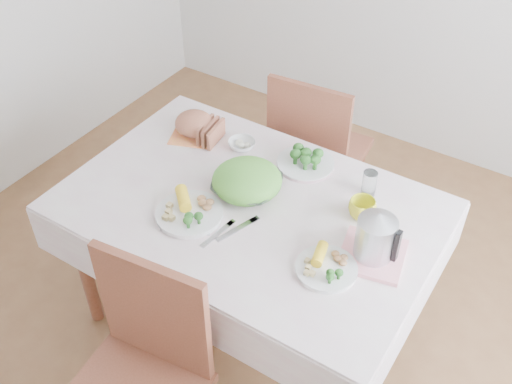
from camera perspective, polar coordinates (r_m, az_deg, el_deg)
The scene contains 18 objects.
floor at distance 2.99m, azimuth -0.54°, elevation -12.01°, with size 3.60×3.60×0.00m, color brown.
dining_table at distance 2.70m, azimuth -0.59°, elevation -7.22°, with size 1.40×0.90×0.75m, color brown.
tablecloth at distance 2.43m, azimuth -0.65°, elevation -1.23°, with size 1.50×1.00×0.01m, color silver.
chair_far at distance 3.20m, azimuth 6.11°, elevation 3.74°, with size 0.44×0.44×0.98m, color brown.
salad_bowl at distance 2.46m, azimuth -0.86°, elevation 0.55°, with size 0.27×0.27×0.07m, color white.
dinner_plate_left at distance 2.38m, azimuth -6.36°, elevation -2.09°, with size 0.27×0.27×0.02m, color white.
dinner_plate_right at distance 2.18m, azimuth 6.71°, elevation -7.25°, with size 0.23×0.23×0.02m, color white.
broccoli_plate at distance 2.62m, azimuth 4.73°, elevation 2.68°, with size 0.25×0.25×0.02m, color beige.
napkin at distance 2.82m, azimuth -5.80°, elevation 5.54°, with size 0.21×0.21×0.00m, color #FB904B.
bread_loaf at distance 2.79m, azimuth -5.88°, elevation 6.47°, with size 0.18×0.17×0.11m, color brown.
fruit_bowl at distance 2.71m, azimuth -1.36°, elevation 4.54°, with size 0.12×0.12×0.04m, color white.
yellow_mug at distance 2.38m, azimuth 10.07°, elevation -1.60°, with size 0.11×0.11×0.09m, color yellow.
glass_tumbler at distance 2.47m, azimuth 10.75°, elevation 0.97°, with size 0.06×0.06×0.11m, color white.
pink_tray at distance 2.26m, azimuth 11.00°, elevation -5.93°, with size 0.23×0.23×0.02m, color pink.
electric_kettle at distance 2.18m, azimuth 11.38°, elevation -3.89°, with size 0.14×0.14×0.20m, color #B2B5BA.
fork_left at distance 2.30m, azimuth -3.70°, elevation -4.01°, with size 0.02×0.18×0.00m, color silver.
fork_right at distance 2.32m, azimuth -1.84°, elevation -3.58°, with size 0.02×0.20×0.00m, color silver.
knife at distance 2.32m, azimuth -6.65°, elevation -3.74°, with size 0.02×0.19×0.00m, color silver.
Camera 1 is at (1.00, -1.50, 2.39)m, focal length 42.00 mm.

